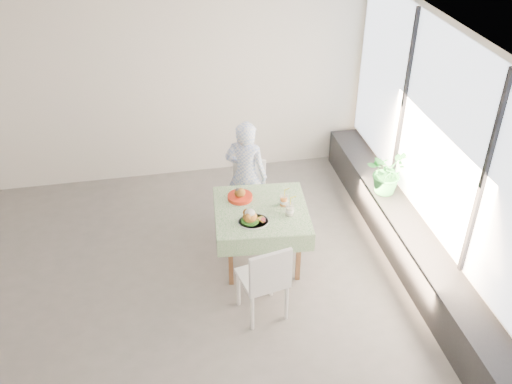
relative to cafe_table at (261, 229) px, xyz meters
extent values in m
plane|color=#5E5C59|center=(-1.10, -0.29, -0.46)|extent=(6.00, 6.00, 0.00)
plane|color=white|center=(-1.10, -0.29, 2.34)|extent=(6.00, 6.00, 0.00)
cube|color=white|center=(-1.10, 2.21, 0.94)|extent=(6.00, 0.02, 2.80)
cube|color=white|center=(1.90, -0.29, 0.94)|extent=(0.02, 5.00, 2.80)
cube|color=#D1E0F9|center=(1.87, -0.29, 1.19)|extent=(0.01, 4.80, 2.18)
cube|color=black|center=(1.70, -0.29, -0.21)|extent=(0.40, 4.80, 0.50)
cube|color=brown|center=(0.00, 0.00, 0.25)|extent=(0.98, 0.98, 0.04)
cube|color=white|center=(0.00, 0.00, 0.28)|extent=(1.13, 1.13, 0.01)
cube|color=white|center=(-0.03, 0.70, -0.01)|extent=(0.52, 0.52, 0.04)
cube|color=white|center=(0.03, 0.88, 0.21)|extent=(0.41, 0.16, 0.42)
cube|color=white|center=(-0.16, -0.84, 0.02)|extent=(0.53, 0.53, 0.04)
cube|color=white|center=(-0.12, -1.04, 0.27)|extent=(0.45, 0.13, 0.45)
imported|color=#91ACE8|center=(-0.04, 0.74, 0.28)|extent=(0.64, 0.57, 1.48)
cylinder|color=white|center=(-0.13, -0.23, 0.29)|extent=(0.34, 0.34, 0.02)
cylinder|color=#184B12|center=(-0.17, -0.23, 0.31)|extent=(0.19, 0.19, 0.02)
ellipsoid|color=#9E6926|center=(-0.17, -0.23, 0.36)|extent=(0.16, 0.15, 0.12)
ellipsoid|color=white|center=(-0.17, -0.23, 0.42)|extent=(0.11, 0.11, 0.08)
cylinder|color=#AA1012|center=(-0.03, -0.25, 0.32)|extent=(0.06, 0.06, 0.03)
cylinder|color=white|center=(0.27, 0.02, 0.35)|extent=(0.09, 0.09, 0.13)
cylinder|color=orange|center=(0.27, 0.02, 0.33)|extent=(0.08, 0.08, 0.09)
cylinder|color=white|center=(0.27, 0.02, 0.41)|extent=(0.09, 0.09, 0.01)
cylinder|color=yellow|center=(0.27, 0.02, 0.46)|extent=(0.01, 0.03, 0.18)
cylinder|color=white|center=(0.29, -0.16, 0.35)|extent=(0.09, 0.09, 0.14)
cylinder|color=white|center=(0.29, -0.16, 0.33)|extent=(0.08, 0.08, 0.10)
cylinder|color=white|center=(0.29, -0.16, 0.42)|extent=(0.10, 0.10, 0.01)
cylinder|color=yellow|center=(0.29, -0.16, 0.47)|extent=(0.01, 0.03, 0.19)
cylinder|color=red|center=(-0.20, 0.25, 0.30)|extent=(0.29, 0.29, 0.05)
cylinder|color=white|center=(-0.20, 0.25, 0.32)|extent=(0.24, 0.24, 0.02)
ellipsoid|color=#9E6926|center=(-0.20, 0.25, 0.36)|extent=(0.13, 0.12, 0.11)
imported|color=#2B833B|center=(1.67, 0.43, 0.32)|extent=(0.68, 0.67, 0.57)
camera|label=1|loc=(-1.07, -5.15, 4.01)|focal=40.00mm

